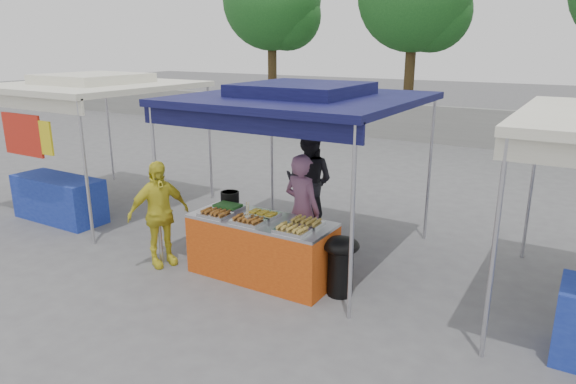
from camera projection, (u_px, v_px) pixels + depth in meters
The scene contains 21 objects.
ground_plane at pixel (266, 274), 7.21m from camera, with size 80.00×80.00×0.00m, color #58585B.
back_wall at pixel (459, 127), 16.09m from camera, with size 40.00×0.25×1.20m, color gray.
main_canopy at pixel (301, 97), 7.34m from camera, with size 3.20×3.20×2.57m.
neighbor_stall_left at pixel (79, 129), 9.46m from camera, with size 3.20×3.20×2.57m.
tree_0 at pixel (276, 4), 20.32m from camera, with size 3.91×3.91×6.72m.
vendor_table at pixel (262, 248), 7.00m from camera, with size 2.00×0.80×0.85m.
food_tray_fl at pixel (215, 214), 6.97m from camera, with size 0.42×0.30×0.07m.
food_tray_fm at pixel (248, 221), 6.70m from camera, with size 0.42×0.30×0.07m.
food_tray_fr at pixel (292, 230), 6.37m from camera, with size 0.42×0.30×0.07m.
food_tray_bl at pixel (228, 207), 7.27m from camera, with size 0.42×0.30×0.07m.
food_tray_bm at pixel (263, 214), 6.97m from camera, with size 0.42×0.30×0.07m.
food_tray_br at pixel (306, 223), 6.63m from camera, with size 0.42×0.30×0.07m.
cooking_pot at pixel (230, 197), 7.58m from camera, with size 0.27×0.27×0.16m, color black.
skewer_cup at pixel (248, 220), 6.69m from camera, with size 0.08×0.08×0.11m, color #B9B8BF.
wok_burner at pixel (341, 261), 6.49m from camera, with size 0.47×0.47×0.79m.
crate_left at pixel (268, 243), 7.90m from camera, with size 0.53×0.37×0.32m, color #13259F.
crate_right at pixel (301, 251), 7.63m from camera, with size 0.46×0.32×0.28m, color #13259F.
crate_stacked at pixel (302, 234), 7.55m from camera, with size 0.44×0.31×0.27m, color #13259F.
vendor_woman at pixel (302, 210), 7.35m from camera, with size 0.60×0.39×1.64m, color #875677.
helper_man at pixel (309, 182), 8.58m from camera, with size 0.86×0.67×1.78m, color black.
customer_person at pixel (159, 214), 7.32m from camera, with size 0.91×0.38×1.55m, color yellow.
Camera 1 is at (3.67, -5.49, 3.12)m, focal length 32.00 mm.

